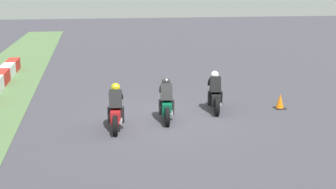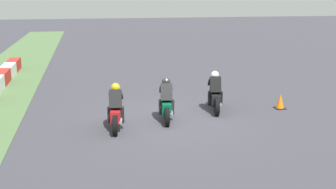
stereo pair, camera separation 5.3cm
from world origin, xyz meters
name	(u,v)px [view 1 (the left image)]	position (x,y,z in m)	size (l,w,h in m)	color
ground_plane	(168,119)	(0.00, 0.00, 0.00)	(120.00, 120.00, 0.00)	#3D3C44
rider_lane_a	(215,95)	(0.72, -1.93, 0.62)	(2.03, 0.62, 1.51)	black
rider_lane_b	(166,103)	(-0.11, 0.10, 0.62)	(2.04, 0.59, 1.51)	black
rider_lane_c	(116,110)	(-0.73, 1.90, 0.62)	(2.04, 0.58, 1.51)	black
traffic_cone	(280,102)	(0.49, -4.51, 0.27)	(0.40, 0.40, 0.59)	black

